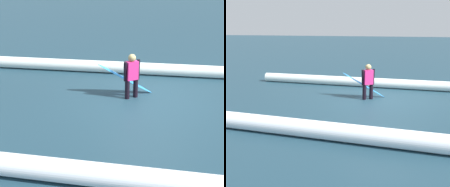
{
  "view_description": "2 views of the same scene",
  "coord_description": "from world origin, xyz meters",
  "views": [
    {
      "loc": [
        -0.36,
        9.03,
        3.76
      ],
      "look_at": [
        0.78,
        1.96,
        0.91
      ],
      "focal_mm": 53.79,
      "sensor_mm": 36.0,
      "label": 1
    },
    {
      "loc": [
        -1.37,
        10.36,
        2.65
      ],
      "look_at": [
        1.1,
        1.96,
        0.63
      ],
      "focal_mm": 46.5,
      "sensor_mm": 36.0,
      "label": 2
    }
  ],
  "objects": [
    {
      "name": "surfboard",
      "position": [
        0.75,
        -0.35,
        0.48
      ],
      "size": [
        1.67,
        0.66,
        0.99
      ],
      "color": "#268CE5",
      "rests_on": "ground_plane"
    },
    {
      "name": "wave_crest_midground",
      "position": [
        0.66,
        4.14,
        0.22
      ],
      "size": [
        19.2,
        0.93,
        0.44
      ],
      "primitive_type": "cylinder",
      "rotation": [
        0.0,
        1.57,
        -0.03
      ],
      "color": "white",
      "rests_on": "ground_plane"
    },
    {
      "name": "surfer",
      "position": [
        0.53,
        -0.05,
        0.73
      ],
      "size": [
        0.43,
        0.45,
        1.32
      ],
      "rotation": [
        0.0,
        0.0,
        3.78
      ],
      "color": "black",
      "rests_on": "ground_plane"
    },
    {
      "name": "ground_plane",
      "position": [
        0.0,
        0.0,
        0.0
      ],
      "size": [
        141.11,
        141.11,
        0.0
      ],
      "primitive_type": "plane",
      "color": "#1F3C4C"
    }
  ]
}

